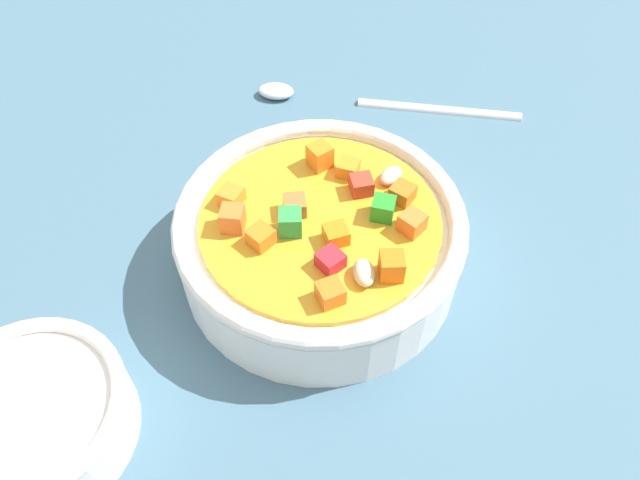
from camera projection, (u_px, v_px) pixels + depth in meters
ground_plane at (320, 273)px, 42.32cm from camera, size 140.00×140.00×2.00cm
soup_bowl_main at (320, 237)px, 39.31cm from camera, size 18.55×18.55×6.39cm
spoon at (377, 101)px, 52.10cm from camera, size 14.87×18.97×1.04cm
side_bowl_small at (33, 418)px, 32.43cm from camera, size 10.61×10.61×4.62cm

